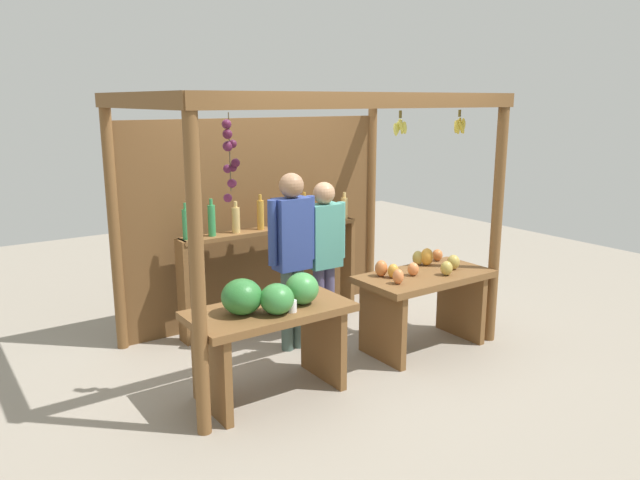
{
  "coord_description": "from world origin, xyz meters",
  "views": [
    {
      "loc": [
        -3.01,
        -4.51,
        2.26
      ],
      "look_at": [
        0.0,
        -0.18,
        1.04
      ],
      "focal_mm": 34.23,
      "sensor_mm": 36.0,
      "label": 1
    }
  ],
  "objects": [
    {
      "name": "vendor_woman",
      "position": [
        0.2,
        0.04,
        0.9
      ],
      "size": [
        0.48,
        0.21,
        1.52
      ],
      "rotation": [
        0.0,
        0.0,
        -0.07
      ],
      "color": "#4F4A6F",
      "rests_on": "ground"
    },
    {
      "name": "fruit_counter_right",
      "position": [
        0.82,
        -0.67,
        0.55
      ],
      "size": [
        1.25,
        0.65,
        0.88
      ],
      "color": "brown",
      "rests_on": "ground"
    },
    {
      "name": "bottle_shelf_unit",
      "position": [
        0.0,
        0.68,
        0.82
      ],
      "size": [
        1.98,
        0.22,
        1.36
      ],
      "color": "brown",
      "rests_on": "ground"
    },
    {
      "name": "market_stall",
      "position": [
        -0.0,
        0.42,
        1.35
      ],
      "size": [
        3.09,
        1.93,
        2.31
      ],
      "color": "brown",
      "rests_on": "ground"
    },
    {
      "name": "fruit_counter_left",
      "position": [
        -0.83,
        -0.71,
        0.64
      ],
      "size": [
        1.25,
        0.64,
        0.98
      ],
      "color": "brown",
      "rests_on": "ground"
    },
    {
      "name": "vendor_man",
      "position": [
        -0.19,
        -0.01,
        0.98
      ],
      "size": [
        0.48,
        0.22,
        1.63
      ],
      "rotation": [
        0.0,
        0.0,
        0.06
      ],
      "color": "#445A52",
      "rests_on": "ground"
    },
    {
      "name": "ground_plane",
      "position": [
        0.0,
        0.0,
        0.0
      ],
      "size": [
        12.0,
        12.0,
        0.0
      ],
      "primitive_type": "plane",
      "color": "gray",
      "rests_on": "ground"
    }
  ]
}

